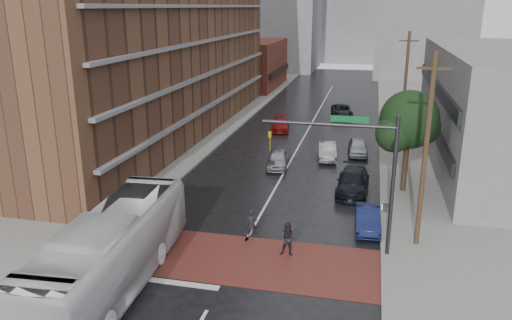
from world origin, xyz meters
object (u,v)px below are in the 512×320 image
at_px(transit_bus, 110,252).
at_px(car_parked_mid, 353,182).
at_px(car_travel_a, 277,159).
at_px(car_parked_near, 368,219).
at_px(pedestrian_a, 252,224).
at_px(car_travel_b, 327,151).
at_px(suv_travel, 342,111).
at_px(car_travel_c, 280,124).
at_px(pedestrian_b, 288,239).
at_px(car_parked_far, 358,146).

xyz_separation_m(transit_bus, car_parked_mid, (9.81, 14.47, -1.00)).
distance_m(car_travel_a, car_parked_near, 12.19).
xyz_separation_m(pedestrian_a, car_travel_b, (2.58, 15.59, -0.12)).
height_order(suv_travel, car_parked_mid, car_parked_mid).
height_order(car_travel_b, car_travel_c, car_travel_b).
bearing_deg(pedestrian_b, pedestrian_a, 145.03).
relative_size(pedestrian_a, car_parked_far, 0.40).
bearing_deg(car_parked_mid, pedestrian_a, -119.97).
distance_m(pedestrian_a, car_parked_near, 6.57).
xyz_separation_m(transit_bus, car_parked_near, (10.88, 8.81, -1.11)).
bearing_deg(car_parked_mid, pedestrian_b, -104.35).
xyz_separation_m(pedestrian_b, car_travel_c, (-5.18, 26.00, -0.26)).
bearing_deg(car_parked_near, pedestrian_b, -136.21).
height_order(car_travel_b, car_parked_mid, car_parked_mid).
height_order(pedestrian_a, car_parked_mid, pedestrian_a).
height_order(transit_bus, car_parked_far, transit_bus).
xyz_separation_m(car_travel_a, suv_travel, (3.64, 19.99, -0.01)).
bearing_deg(transit_bus, pedestrian_b, 30.08).
bearing_deg(suv_travel, car_travel_a, -108.75).
bearing_deg(car_travel_b, car_travel_c, 114.60).
bearing_deg(car_parked_mid, car_travel_a, 145.52).
bearing_deg(car_travel_c, pedestrian_b, -87.73).
bearing_deg(pedestrian_a, car_travel_a, 77.91).
xyz_separation_m(transit_bus, car_travel_a, (3.85, 18.77, -1.06)).
xyz_separation_m(car_parked_near, car_parked_far, (-1.07, 14.96, 0.05)).
xyz_separation_m(pedestrian_a, car_travel_a, (-0.97, 12.50, -0.12)).
xyz_separation_m(car_travel_b, car_parked_near, (3.48, -13.05, -0.04)).
bearing_deg(car_travel_a, car_parked_far, 33.32).
bearing_deg(car_parked_mid, suv_travel, 96.83).
xyz_separation_m(car_travel_a, car_parked_far, (5.96, 5.00, 0.01)).
relative_size(transit_bus, pedestrian_b, 7.04).
height_order(car_travel_b, car_parked_far, car_parked_far).
xyz_separation_m(car_travel_c, car_parked_far, (7.92, -6.94, 0.06)).
bearing_deg(car_travel_a, car_travel_c, 92.68).
bearing_deg(car_travel_b, car_parked_mid, -79.26).
bearing_deg(suv_travel, car_parked_far, -89.63).
relative_size(car_travel_b, car_travel_c, 0.95).
xyz_separation_m(car_travel_c, suv_travel, (5.60, 8.05, 0.04)).
relative_size(pedestrian_a, car_parked_mid, 0.31).
relative_size(car_parked_mid, car_parked_far, 1.27).
distance_m(car_travel_a, car_parked_far, 7.78).
bearing_deg(car_travel_b, transit_bus, -116.01).
bearing_deg(car_parked_far, pedestrian_b, -102.00).
bearing_deg(car_travel_a, car_parked_mid, -42.50).
relative_size(transit_bus, car_travel_b, 3.07).
xyz_separation_m(pedestrian_b, car_parked_mid, (2.75, 9.76, -0.15)).
relative_size(car_travel_a, car_travel_c, 0.92).
bearing_deg(pedestrian_a, suv_travel, 68.78).
distance_m(pedestrian_b, car_travel_c, 26.51).
height_order(pedestrian_a, car_travel_b, pedestrian_a).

